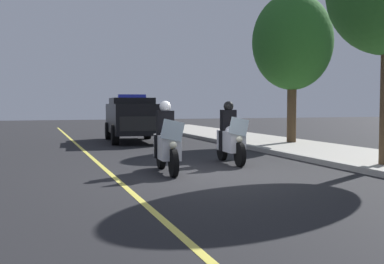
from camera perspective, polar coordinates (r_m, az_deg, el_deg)
ground_plane at (r=11.21m, az=2.98°, el=-5.12°), size 80.00×80.00×0.00m
curb_strip at (r=12.86m, az=17.54°, el=-3.84°), size 48.00×0.24×0.15m
lane_stripe_center at (r=10.59m, az=-8.73°, el=-5.63°), size 48.00×0.12×0.01m
police_motorcycle_lead_left at (r=11.59m, az=-2.99°, el=-1.36°), size 2.14×0.61×1.72m
police_motorcycle_lead_right at (r=13.40m, az=4.55°, el=-0.73°), size 2.14×0.61×1.72m
police_suv at (r=21.14m, az=-7.03°, el=1.75°), size 5.02×2.35×2.05m
cyclist_background at (r=25.98m, az=-5.01°, el=1.56°), size 1.76×0.34×1.69m
tree_far_back at (r=20.05m, az=11.73°, el=10.29°), size 3.21×3.21×5.94m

